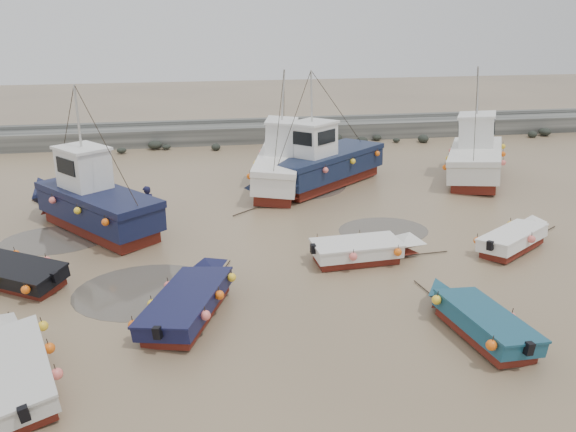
% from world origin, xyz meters
% --- Properties ---
extents(ground, '(120.00, 120.00, 0.00)m').
position_xyz_m(ground, '(0.00, 0.00, 0.00)').
color(ground, '#917B5A').
rests_on(ground, ground).
extents(seawall, '(60.00, 4.92, 1.50)m').
position_xyz_m(seawall, '(0.05, 21.99, 0.63)').
color(seawall, slate).
rests_on(seawall, ground).
extents(puddle_a, '(5.00, 5.00, 0.01)m').
position_xyz_m(puddle_a, '(-4.28, -0.82, 0.00)').
color(puddle_a, '#4F483F').
rests_on(puddle_a, ground).
extents(puddle_b, '(3.98, 3.98, 0.01)m').
position_xyz_m(puddle_b, '(5.63, 3.23, 0.00)').
color(puddle_b, '#4F483F').
rests_on(puddle_b, ground).
extents(puddle_c, '(4.41, 4.41, 0.01)m').
position_xyz_m(puddle_c, '(-8.41, 4.51, 0.00)').
color(puddle_c, '#4F483F').
rests_on(puddle_c, ground).
extents(puddle_d, '(5.36, 5.36, 0.01)m').
position_xyz_m(puddle_d, '(3.21, 10.79, 0.00)').
color(puddle_d, '#4F483F').
rests_on(puddle_d, ground).
extents(dinghy_0, '(3.04, 6.24, 1.43)m').
position_xyz_m(dinghy_0, '(-7.18, -5.38, 0.54)').
color(dinghy_0, maroon).
rests_on(dinghy_0, ground).
extents(dinghy_1, '(3.47, 6.23, 1.43)m').
position_xyz_m(dinghy_1, '(-2.69, -2.57, 0.54)').
color(dinghy_1, maroon).
rests_on(dinghy_1, ground).
extents(dinghy_2, '(2.27, 5.62, 1.43)m').
position_xyz_m(dinghy_2, '(5.66, -5.19, 0.55)').
color(dinghy_2, maroon).
rests_on(dinghy_2, ground).
extents(dinghy_3, '(5.11, 3.61, 1.43)m').
position_xyz_m(dinghy_3, '(10.33, 0.43, 0.55)').
color(dinghy_3, maroon).
rests_on(dinghy_3, ground).
extents(dinghy_4, '(5.51, 3.86, 1.43)m').
position_xyz_m(dinghy_4, '(-9.13, 0.58, 0.55)').
color(dinghy_4, maroon).
rests_on(dinghy_4, ground).
extents(dinghy_5, '(5.67, 2.11, 1.43)m').
position_xyz_m(dinghy_5, '(3.89, 0.30, 0.55)').
color(dinghy_5, maroon).
rests_on(dinghy_5, ground).
extents(cabin_boat_0, '(7.05, 8.13, 6.22)m').
position_xyz_m(cabin_boat_0, '(-6.99, 5.62, 1.36)').
color(cabin_boat_0, maroon).
rests_on(cabin_boat_0, ground).
extents(cabin_boat_1, '(4.02, 9.52, 6.22)m').
position_xyz_m(cabin_boat_1, '(2.05, 10.44, 1.36)').
color(cabin_boat_1, maroon).
rests_on(cabin_boat_1, ground).
extents(cabin_boat_2, '(9.27, 7.80, 6.22)m').
position_xyz_m(cabin_boat_2, '(4.16, 9.97, 1.32)').
color(cabin_boat_2, maroon).
rests_on(cabin_boat_2, ground).
extents(cabin_boat_3, '(6.04, 8.93, 6.22)m').
position_xyz_m(cabin_boat_3, '(13.57, 10.27, 1.36)').
color(cabin_boat_3, maroon).
rests_on(cabin_boat_3, ground).
extents(person, '(0.81, 0.70, 1.88)m').
position_xyz_m(person, '(-4.57, 5.48, 0.00)').
color(person, '#151634').
rests_on(person, ground).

